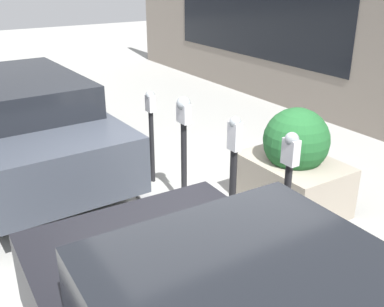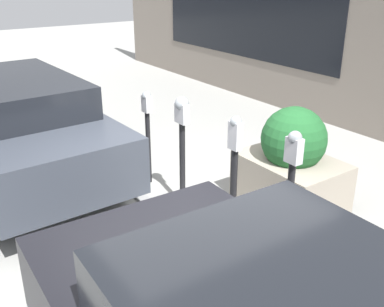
{
  "view_description": "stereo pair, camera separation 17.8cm",
  "coord_description": "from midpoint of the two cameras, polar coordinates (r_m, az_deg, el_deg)",
  "views": [
    {
      "loc": [
        -3.85,
        2.36,
        2.82
      ],
      "look_at": [
        0.0,
        -0.09,
        0.92
      ],
      "focal_mm": 42.0,
      "sensor_mm": 36.0,
      "label": 1
    },
    {
      "loc": [
        -3.75,
        2.51,
        2.82
      ],
      "look_at": [
        0.0,
        -0.09,
        0.92
      ],
      "focal_mm": 42.0,
      "sensor_mm": 36.0,
      "label": 2
    }
  ],
  "objects": [
    {
      "name": "parking_meter_middle",
      "position": [
        5.38,
        -2.21,
        2.82
      ],
      "size": [
        0.2,
        0.17,
        1.43
      ],
      "color": "black",
      "rests_on": "ground_plane"
    },
    {
      "name": "parking_meter_second",
      "position": [
        4.76,
        4.33,
        -1.45
      ],
      "size": [
        0.14,
        0.12,
        1.43
      ],
      "color": "black",
      "rests_on": "ground_plane"
    },
    {
      "name": "planter_box",
      "position": [
        5.66,
        11.63,
        -1.46
      ],
      "size": [
        1.26,
        0.91,
        1.3
      ],
      "color": "gray",
      "rests_on": "ground_plane"
    },
    {
      "name": "parking_meter_fourth",
      "position": [
        6.1,
        -6.5,
        3.77
      ],
      "size": [
        0.14,
        0.12,
        1.32
      ],
      "color": "black",
      "rests_on": "ground_plane"
    },
    {
      "name": "parking_meter_nearest",
      "position": [
        4.18,
        11.23,
        -3.96
      ],
      "size": [
        0.15,
        0.13,
        1.5
      ],
      "color": "black",
      "rests_on": "ground_plane"
    },
    {
      "name": "ground_plane",
      "position": [
        5.32,
        -1.75,
        -9.43
      ],
      "size": [
        40.0,
        40.0,
        0.0
      ],
      "primitive_type": "plane",
      "color": "#999993"
    },
    {
      "name": "parked_car_middle",
      "position": [
        6.83,
        -22.32,
        3.64
      ],
      "size": [
        4.59,
        1.85,
        1.47
      ],
      "rotation": [
        0.0,
        0.0,
        0.03
      ],
      "color": "#383D47",
      "rests_on": "ground_plane"
    },
    {
      "name": "curb_strip",
      "position": [
        5.27,
        -2.49,
        -9.5
      ],
      "size": [
        19.0,
        0.16,
        0.04
      ],
      "color": "gray",
      "rests_on": "ground_plane"
    }
  ]
}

